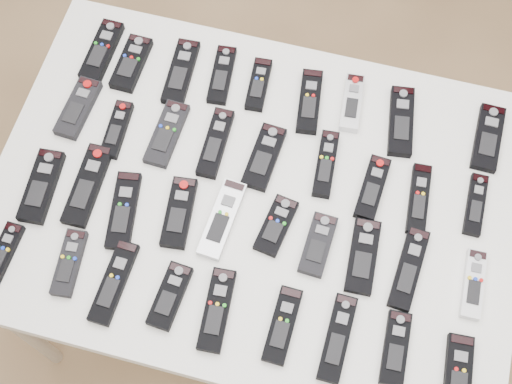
% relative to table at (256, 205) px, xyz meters
% --- Properties ---
extents(ground, '(4.00, 4.00, 0.00)m').
position_rel_table_xyz_m(ground, '(0.04, 0.05, -0.72)').
color(ground, '#816142').
rests_on(ground, ground).
extents(table, '(1.25, 0.88, 0.78)m').
position_rel_table_xyz_m(table, '(0.00, 0.00, 0.00)').
color(table, white).
rests_on(table, ground).
extents(remote_0, '(0.06, 0.18, 0.02)m').
position_rel_table_xyz_m(remote_0, '(-0.49, 0.29, 0.07)').
color(remote_0, black).
rests_on(remote_0, table).
extents(remote_1, '(0.07, 0.16, 0.02)m').
position_rel_table_xyz_m(remote_1, '(-0.40, 0.27, 0.07)').
color(remote_1, black).
rests_on(remote_1, table).
extents(remote_2, '(0.07, 0.19, 0.02)m').
position_rel_table_xyz_m(remote_2, '(-0.27, 0.28, 0.07)').
color(remote_2, black).
rests_on(remote_2, table).
extents(remote_3, '(0.07, 0.17, 0.02)m').
position_rel_table_xyz_m(remote_3, '(-0.17, 0.30, 0.07)').
color(remote_3, black).
rests_on(remote_3, table).
extents(remote_4, '(0.06, 0.15, 0.02)m').
position_rel_table_xyz_m(remote_4, '(-0.07, 0.29, 0.07)').
color(remote_4, black).
rests_on(remote_4, table).
extents(remote_5, '(0.07, 0.18, 0.02)m').
position_rel_table_xyz_m(remote_5, '(0.06, 0.28, 0.07)').
color(remote_5, black).
rests_on(remote_5, table).
extents(remote_6, '(0.06, 0.16, 0.02)m').
position_rel_table_xyz_m(remote_6, '(0.17, 0.30, 0.07)').
color(remote_6, '#B7B7BC').
rests_on(remote_6, table).
extents(remote_7, '(0.08, 0.19, 0.02)m').
position_rel_table_xyz_m(remote_7, '(0.30, 0.28, 0.07)').
color(remote_7, black).
rests_on(remote_7, table).
extents(remote_8, '(0.06, 0.18, 0.02)m').
position_rel_table_xyz_m(remote_8, '(0.51, 0.29, 0.07)').
color(remote_8, black).
rests_on(remote_8, table).
extents(remote_9, '(0.07, 0.17, 0.02)m').
position_rel_table_xyz_m(remote_9, '(-0.49, 0.11, 0.07)').
color(remote_9, black).
rests_on(remote_9, table).
extents(remote_10, '(0.05, 0.16, 0.02)m').
position_rel_table_xyz_m(remote_10, '(-0.37, 0.08, 0.07)').
color(remote_10, black).
rests_on(remote_10, table).
extents(remote_11, '(0.07, 0.18, 0.02)m').
position_rel_table_xyz_m(remote_11, '(-0.25, 0.10, 0.07)').
color(remote_11, black).
rests_on(remote_11, table).
extents(remote_12, '(0.05, 0.18, 0.02)m').
position_rel_table_xyz_m(remote_12, '(-0.13, 0.10, 0.07)').
color(remote_12, black).
rests_on(remote_12, table).
extents(remote_13, '(0.07, 0.17, 0.02)m').
position_rel_table_xyz_m(remote_13, '(-0.01, 0.10, 0.07)').
color(remote_13, black).
rests_on(remote_13, table).
extents(remote_14, '(0.05, 0.17, 0.02)m').
position_rel_table_xyz_m(remote_14, '(0.14, 0.12, 0.07)').
color(remote_14, black).
rests_on(remote_14, table).
extents(remote_15, '(0.06, 0.17, 0.02)m').
position_rel_table_xyz_m(remote_15, '(0.26, 0.08, 0.07)').
color(remote_15, black).
rests_on(remote_15, table).
extents(remote_16, '(0.05, 0.18, 0.02)m').
position_rel_table_xyz_m(remote_16, '(0.37, 0.08, 0.07)').
color(remote_16, black).
rests_on(remote_16, table).
extents(remote_17, '(0.04, 0.15, 0.02)m').
position_rel_table_xyz_m(remote_17, '(0.50, 0.10, 0.07)').
color(remote_17, black).
rests_on(remote_17, table).
extents(remote_18, '(0.07, 0.19, 0.02)m').
position_rel_table_xyz_m(remote_18, '(-0.49, -0.11, 0.07)').
color(remote_18, black).
rests_on(remote_18, table).
extents(remote_19, '(0.06, 0.21, 0.02)m').
position_rel_table_xyz_m(remote_19, '(-0.39, -0.08, 0.07)').
color(remote_19, black).
rests_on(remote_19, table).
extents(remote_20, '(0.09, 0.20, 0.02)m').
position_rel_table_xyz_m(remote_20, '(-0.29, -0.12, 0.07)').
color(remote_20, black).
rests_on(remote_20, table).
extents(remote_21, '(0.08, 0.18, 0.02)m').
position_rel_table_xyz_m(remote_21, '(-0.16, -0.09, 0.07)').
color(remote_21, black).
rests_on(remote_21, table).
extents(remote_22, '(0.07, 0.20, 0.02)m').
position_rel_table_xyz_m(remote_22, '(-0.06, -0.08, 0.07)').
color(remote_22, '#B7B7BC').
rests_on(remote_22, table).
extents(remote_23, '(0.08, 0.15, 0.02)m').
position_rel_table_xyz_m(remote_23, '(0.07, -0.07, 0.07)').
color(remote_23, black).
rests_on(remote_23, table).
extents(remote_24, '(0.06, 0.15, 0.02)m').
position_rel_table_xyz_m(remote_24, '(0.17, -0.09, 0.07)').
color(remote_24, black).
rests_on(remote_24, table).
extents(remote_25, '(0.07, 0.18, 0.02)m').
position_rel_table_xyz_m(remote_25, '(0.27, -0.09, 0.07)').
color(remote_25, black).
rests_on(remote_25, table).
extents(remote_26, '(0.07, 0.20, 0.02)m').
position_rel_table_xyz_m(remote_26, '(0.38, -0.09, 0.07)').
color(remote_26, black).
rests_on(remote_26, table).
extents(remote_27, '(0.05, 0.16, 0.02)m').
position_rel_table_xyz_m(remote_27, '(0.52, -0.09, 0.07)').
color(remote_27, silver).
rests_on(remote_27, table).
extents(remote_28, '(0.05, 0.14, 0.02)m').
position_rel_table_xyz_m(remote_28, '(-0.51, -0.29, 0.07)').
color(remote_28, black).
rests_on(remote_28, table).
extents(remote_29, '(0.06, 0.16, 0.02)m').
position_rel_table_xyz_m(remote_29, '(-0.36, -0.27, 0.07)').
color(remote_29, black).
rests_on(remote_29, table).
extents(remote_30, '(0.06, 0.19, 0.02)m').
position_rel_table_xyz_m(remote_30, '(-0.25, -0.29, 0.07)').
color(remote_30, black).
rests_on(remote_30, table).
extents(remote_31, '(0.07, 0.15, 0.02)m').
position_rel_table_xyz_m(remote_31, '(-0.12, -0.29, 0.07)').
color(remote_31, black).
rests_on(remote_31, table).
extents(remote_32, '(0.07, 0.19, 0.02)m').
position_rel_table_xyz_m(remote_32, '(-0.01, -0.29, 0.07)').
color(remote_32, black).
rests_on(remote_32, table).
extents(remote_33, '(0.05, 0.17, 0.02)m').
position_rel_table_xyz_m(remote_33, '(0.13, -0.29, 0.07)').
color(remote_33, black).
rests_on(remote_33, table).
extents(remote_34, '(0.05, 0.19, 0.02)m').
position_rel_table_xyz_m(remote_34, '(0.26, -0.28, 0.07)').
color(remote_34, black).
rests_on(remote_34, table).
extents(remote_35, '(0.06, 0.16, 0.02)m').
position_rel_table_xyz_m(remote_35, '(0.38, -0.27, 0.07)').
color(remote_35, black).
rests_on(remote_35, table).
extents(remote_36, '(0.07, 0.17, 0.02)m').
position_rel_table_xyz_m(remote_36, '(0.52, -0.30, 0.07)').
color(remote_36, black).
rests_on(remote_36, table).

